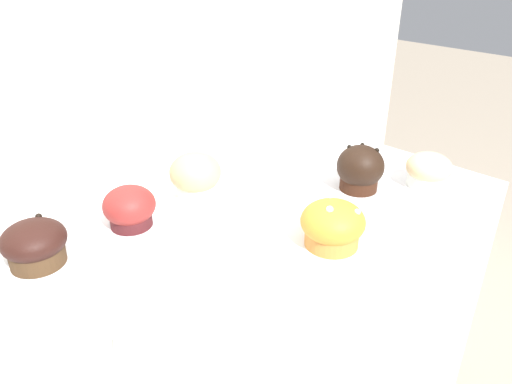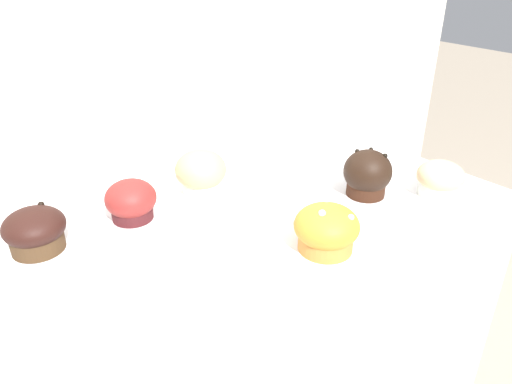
# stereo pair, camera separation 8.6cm
# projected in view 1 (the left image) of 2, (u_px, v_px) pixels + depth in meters

# --- Properties ---
(wall_back) EXTENTS (3.20, 0.10, 1.80)m
(wall_back) POSITION_uv_depth(u_px,v_px,m) (61.00, 140.00, 1.26)
(wall_back) COLOR beige
(wall_back) RESTS_ON ground
(muffin_front_center) EXTENTS (0.10, 0.10, 0.07)m
(muffin_front_center) POSITION_uv_depth(u_px,v_px,m) (35.00, 244.00, 0.76)
(muffin_front_center) COLOR #442E1A
(muffin_front_center) RESTS_ON display_counter
(muffin_back_left) EXTENTS (0.09, 0.09, 0.07)m
(muffin_back_left) POSITION_uv_depth(u_px,v_px,m) (130.00, 208.00, 0.86)
(muffin_back_left) COLOR #46181B
(muffin_back_left) RESTS_ON display_counter
(muffin_back_right) EXTENTS (0.11, 0.11, 0.08)m
(muffin_back_right) POSITION_uv_depth(u_px,v_px,m) (333.00, 225.00, 0.80)
(muffin_back_right) COLOR #C87F37
(muffin_back_right) RESTS_ON display_counter
(muffin_front_left) EXTENTS (0.09, 0.09, 0.07)m
(muffin_front_left) POSITION_uv_depth(u_px,v_px,m) (428.00, 170.00, 0.99)
(muffin_front_left) COLOR white
(muffin_front_left) RESTS_ON display_counter
(muffin_front_right) EXTENTS (0.09, 0.09, 0.09)m
(muffin_front_right) POSITION_uv_depth(u_px,v_px,m) (360.00, 169.00, 0.97)
(muffin_front_right) COLOR #331B10
(muffin_front_right) RESTS_ON display_counter
(muffin_back_center) EXTENTS (0.10, 0.10, 0.09)m
(muffin_back_center) POSITION_uv_depth(u_px,v_px,m) (196.00, 175.00, 0.95)
(muffin_back_center) COLOR silver
(muffin_back_center) RESTS_ON display_counter
(coffee_cup) EXTENTS (0.11, 0.11, 0.08)m
(coffee_cup) POSITION_uv_depth(u_px,v_px,m) (246.00, 144.00, 1.09)
(coffee_cup) COLOR white
(coffee_cup) RESTS_ON display_counter
(price_card) EXTENTS (0.05, 0.05, 0.06)m
(price_card) POSITION_uv_depth(u_px,v_px,m) (130.00, 335.00, 0.59)
(price_card) COLOR white
(price_card) RESTS_ON display_counter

